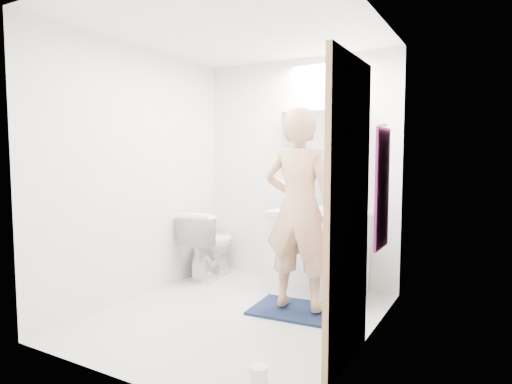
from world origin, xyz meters
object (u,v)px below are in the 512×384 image
Objects in this scene: medicine_cabinet at (321,143)px; person at (299,209)px; vanity_cabinet at (318,254)px; toothbrush_cup at (349,206)px; toilet at (210,244)px; soap_bottle_b at (312,201)px; soap_bottle_a at (302,197)px; toilet_paper_roll at (258,374)px.

person is (0.12, -0.83, -0.59)m from medicine_cabinet.
vanity_cabinet is 8.21× the size of toothbrush_cup.
toilet is 4.72× the size of soap_bottle_b.
medicine_cabinet is at bearing 18.35° from soap_bottle_a.
soap_bottle_b reaches higher than toothbrush_cup.
toilet is 0.44× the size of person.
vanity_cabinet is at bearing -147.97° from toothbrush_cup.
soap_bottle_b is (-0.09, -0.03, -0.60)m from medicine_cabinet.
vanity_cabinet is at bearing -49.96° from soap_bottle_b.
soap_bottle_b reaches higher than toilet_paper_roll.
soap_bottle_b is at bearing 177.19° from toothbrush_cup.
toilet is 1.19m from soap_bottle_a.
toilet_paper_roll is at bearing 126.10° from toilet.
soap_bottle_a is at bearing -162.30° from soap_bottle_b.
toothbrush_cup reaches higher than vanity_cabinet.
toilet is (-1.19, -0.32, -1.12)m from medicine_cabinet.
medicine_cabinet is at bearing 171.12° from toothbrush_cup.
medicine_cabinet is at bearing 107.03° from vanity_cabinet.
person is at bearing -84.52° from vanity_cabinet.
soap_bottle_b is at bearing -79.85° from person.
person is 15.74× the size of toilet_paper_roll.
medicine_cabinet is 5.46× the size of soap_bottle_b.
toilet_paper_roll is at bearing -76.34° from soap_bottle_b.
medicine_cabinet is 1.67m from toilet.
person is at bearing 102.94° from toilet_paper_roll.
soap_bottle_a is at bearing -178.86° from toothbrush_cup.
soap_bottle_a is (-0.18, -0.06, -0.56)m from medicine_cabinet.
soap_bottle_b is (1.11, 0.29, 0.52)m from toilet.
medicine_cabinet is 3.74× the size of soap_bottle_a.
medicine_cabinet reaches higher than toilet.
toothbrush_cup is (0.26, 0.16, 0.48)m from vanity_cabinet.
toothbrush_cup reaches higher than toilet_paper_roll.
toilet_paper_roll is (0.40, -2.04, -1.45)m from medicine_cabinet.
person is at bearing 152.14° from toilet.
toothbrush_cup is at bearing 1.14° from soap_bottle_a.
toilet is (-1.26, -0.11, -0.01)m from vanity_cabinet.
person is (0.06, -0.62, 0.52)m from vanity_cabinet.
medicine_cabinet is 8.03× the size of toothbrush_cup.
person is 0.83m from soap_bottle_a.
toilet_paper_roll is at bearing -73.60° from soap_bottle_a.
medicine_cabinet is at bearing 101.14° from toilet_paper_roll.
vanity_cabinet is at bearing 100.44° from toilet_paper_roll.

